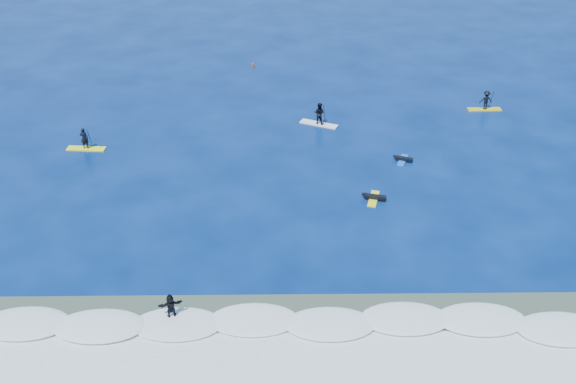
{
  "coord_description": "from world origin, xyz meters",
  "views": [
    {
      "loc": [
        -1.49,
        -35.06,
        23.47
      ],
      "look_at": [
        -1.04,
        2.54,
        0.6
      ],
      "focal_mm": 40.0,
      "sensor_mm": 36.0,
      "label": 1
    }
  ],
  "objects_px": {
    "sup_paddler_right": "(486,101)",
    "marker_buoy": "(253,65)",
    "sup_paddler_left": "(85,142)",
    "prone_paddler_near": "(374,198)",
    "prone_paddler_far": "(403,159)",
    "sup_paddler_center": "(319,115)",
    "wave_surfer": "(171,307)"
  },
  "relations": [
    {
      "from": "sup_paddler_left",
      "to": "sup_paddler_right",
      "type": "height_order",
      "value": "sup_paddler_left"
    },
    {
      "from": "sup_paddler_right",
      "to": "wave_surfer",
      "type": "relative_size",
      "value": 1.37
    },
    {
      "from": "sup_paddler_right",
      "to": "marker_buoy",
      "type": "height_order",
      "value": "sup_paddler_right"
    },
    {
      "from": "prone_paddler_near",
      "to": "prone_paddler_far",
      "type": "height_order",
      "value": "prone_paddler_near"
    },
    {
      "from": "prone_paddler_far",
      "to": "marker_buoy",
      "type": "height_order",
      "value": "marker_buoy"
    },
    {
      "from": "sup_paddler_left",
      "to": "prone_paddler_near",
      "type": "bearing_deg",
      "value": -14.78
    },
    {
      "from": "marker_buoy",
      "to": "sup_paddler_left",
      "type": "bearing_deg",
      "value": -124.58
    },
    {
      "from": "sup_paddler_right",
      "to": "prone_paddler_far",
      "type": "xyz_separation_m",
      "value": [
        -8.87,
        -9.44,
        -0.68
      ]
    },
    {
      "from": "marker_buoy",
      "to": "wave_surfer",
      "type": "bearing_deg",
      "value": -94.48
    },
    {
      "from": "prone_paddler_far",
      "to": "marker_buoy",
      "type": "bearing_deg",
      "value": 51.42
    },
    {
      "from": "prone_paddler_near",
      "to": "marker_buoy",
      "type": "relative_size",
      "value": 3.83
    },
    {
      "from": "wave_surfer",
      "to": "marker_buoy",
      "type": "xyz_separation_m",
      "value": [
        2.97,
        37.94,
        -0.6
      ]
    },
    {
      "from": "prone_paddler_near",
      "to": "wave_surfer",
      "type": "relative_size",
      "value": 1.01
    },
    {
      "from": "wave_surfer",
      "to": "marker_buoy",
      "type": "bearing_deg",
      "value": 67.66
    },
    {
      "from": "sup_paddler_right",
      "to": "prone_paddler_far",
      "type": "height_order",
      "value": "sup_paddler_right"
    },
    {
      "from": "prone_paddler_near",
      "to": "marker_buoy",
      "type": "bearing_deg",
      "value": 34.7
    },
    {
      "from": "prone_paddler_near",
      "to": "sup_paddler_left",
      "type": "bearing_deg",
      "value": 85.53
    },
    {
      "from": "sup_paddler_left",
      "to": "sup_paddler_center",
      "type": "xyz_separation_m",
      "value": [
        18.67,
        4.34,
        0.19
      ]
    },
    {
      "from": "prone_paddler_far",
      "to": "prone_paddler_near",
      "type": "bearing_deg",
      "value": 172.87
    },
    {
      "from": "prone_paddler_near",
      "to": "sup_paddler_right",
      "type": "bearing_deg",
      "value": -23.08
    },
    {
      "from": "sup_paddler_right",
      "to": "marker_buoy",
      "type": "relative_size",
      "value": 5.2
    },
    {
      "from": "sup_paddler_center",
      "to": "marker_buoy",
      "type": "xyz_separation_m",
      "value": [
        -6.09,
        13.91,
        -0.61
      ]
    },
    {
      "from": "sup_paddler_center",
      "to": "sup_paddler_right",
      "type": "height_order",
      "value": "sup_paddler_center"
    },
    {
      "from": "sup_paddler_right",
      "to": "prone_paddler_far",
      "type": "relative_size",
      "value": 1.51
    },
    {
      "from": "marker_buoy",
      "to": "sup_paddler_center",
      "type": "bearing_deg",
      "value": -66.35
    },
    {
      "from": "prone_paddler_near",
      "to": "prone_paddler_far",
      "type": "relative_size",
      "value": 1.12
    },
    {
      "from": "sup_paddler_left",
      "to": "wave_surfer",
      "type": "height_order",
      "value": "sup_paddler_left"
    },
    {
      "from": "sup_paddler_left",
      "to": "prone_paddler_far",
      "type": "xyz_separation_m",
      "value": [
        24.75,
        -2.23,
        -0.53
      ]
    },
    {
      "from": "sup_paddler_left",
      "to": "sup_paddler_right",
      "type": "relative_size",
      "value": 1.03
    },
    {
      "from": "prone_paddler_near",
      "to": "prone_paddler_far",
      "type": "bearing_deg",
      "value": -12.68
    },
    {
      "from": "prone_paddler_far",
      "to": "wave_surfer",
      "type": "relative_size",
      "value": 0.91
    },
    {
      "from": "sup_paddler_center",
      "to": "wave_surfer",
      "type": "bearing_deg",
      "value": -86.04
    }
  ]
}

